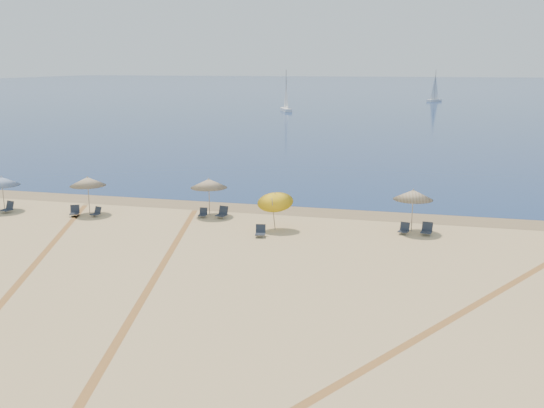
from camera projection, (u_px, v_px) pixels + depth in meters
The scene contains 19 objects.
ground at pixel (103, 406), 17.02m from camera, with size 160.00×160.00×0.00m, color tan.
ocean at pixel (401, 88), 229.76m from camera, with size 500.00×500.00×0.00m, color #0C2151.
wet_sand at pixel (287, 210), 39.72m from camera, with size 500.00×500.00×0.00m, color olive.
umbrella_0 at pixel (2, 181), 39.13m from camera, with size 2.24×2.24×2.28m.
umbrella_1 at pixel (88, 181), 38.22m from camera, with size 2.26×2.26×2.45m.
umbrella_2 at pixel (209, 183), 37.86m from camera, with size 2.31×2.31×2.40m.
umbrella_3 at pixel (275, 198), 34.55m from camera, with size 2.07×2.13×2.53m.
umbrella_4 at pixel (413, 195), 34.15m from camera, with size 2.24×2.24×2.49m.
chair_1 at pixel (8, 208), 38.96m from camera, with size 0.75×0.83×0.73m.
chair_2 at pixel (75, 211), 38.10m from camera, with size 0.77×0.82×0.68m.
chair_3 at pixel (96, 212), 37.98m from camera, with size 0.65×0.71×0.60m.
chair_4 at pixel (203, 213), 37.76m from camera, with size 0.52×0.60×0.59m.
chair_5 at pixel (222, 213), 37.60m from camera, with size 0.71×0.79×0.72m.
chair_6 at pixel (260, 231), 33.55m from camera, with size 0.65×0.73×0.66m.
chair_7 at pixel (404, 229), 34.08m from camera, with size 0.68×0.74×0.64m.
chair_8 at pixel (427, 229), 33.87m from camera, with size 0.69×0.78×0.71m.
sailboat_0 at pixel (435, 92), 150.50m from camera, with size 3.80×5.21×7.82m.
sailboat_1 at pixel (286, 99), 120.51m from camera, with size 3.49×5.52×8.08m.
tire_tracks at pixel (189, 292), 25.46m from camera, with size 55.85×39.87×0.00m.
Camera 1 is at (8.30, -13.70, 9.41)m, focal length 39.94 mm.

